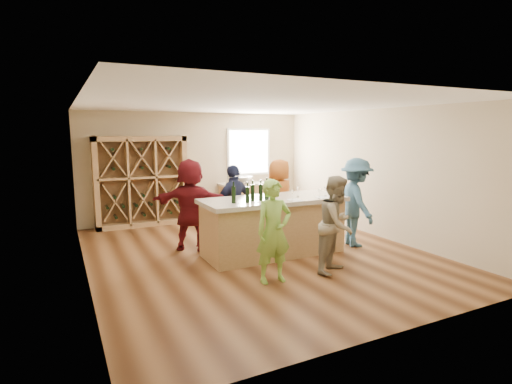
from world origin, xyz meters
name	(u,v)px	position (x,y,z in m)	size (l,w,h in m)	color
floor	(256,255)	(0.00, 0.00, -0.05)	(6.00, 7.00, 0.10)	brown
ceiling	(256,102)	(0.00, 0.00, 2.85)	(6.00, 7.00, 0.10)	white
wall_back	(196,166)	(0.00, 3.55, 1.40)	(6.00, 0.10, 2.80)	tan
wall_front	(402,216)	(0.00, -3.55, 1.40)	(6.00, 0.10, 2.80)	tan
wall_left	(78,191)	(-3.05, 0.00, 1.40)	(0.10, 7.00, 2.80)	tan
wall_right	(379,173)	(3.05, 0.00, 1.40)	(0.10, 7.00, 2.80)	tan
window_frame	(249,152)	(1.50, 3.47, 1.75)	(1.30, 0.06, 1.30)	white
window_pane	(249,152)	(1.50, 3.44, 1.75)	(1.18, 0.01, 1.18)	white
wine_rack	(141,182)	(-1.50, 3.27, 1.10)	(2.20, 0.45, 2.20)	#A57F4F
back_counter_base	(250,200)	(1.40, 3.20, 0.43)	(1.60, 0.58, 0.86)	#A57F4F
back_counter_top	(250,184)	(1.40, 3.20, 0.89)	(1.70, 0.62, 0.06)	#B4A894
sink	(243,180)	(1.20, 3.20, 1.01)	(0.54, 0.54, 0.19)	silver
faucet	(240,177)	(1.20, 3.38, 1.07)	(0.02, 0.02, 0.30)	silver
tasting_counter_base	(273,228)	(0.27, -0.19, 0.50)	(2.60, 1.00, 1.00)	#A57F4F
tasting_counter_top	(273,200)	(0.27, -0.19, 1.04)	(2.72, 1.12, 0.08)	#B4A894
wine_bottle_a	(234,195)	(-0.62, -0.37, 1.23)	(0.07, 0.07, 0.30)	black
wine_bottle_b	(247,195)	(-0.38, -0.43, 1.22)	(0.07, 0.07, 0.28)	black
wine_bottle_c	(253,193)	(-0.23, -0.32, 1.23)	(0.07, 0.07, 0.30)	black
wine_bottle_d	(261,193)	(-0.08, -0.36, 1.23)	(0.07, 0.07, 0.30)	black
wine_bottle_e	(267,191)	(0.06, -0.33, 1.24)	(0.08, 0.08, 0.33)	black
wine_glass_b	(292,195)	(0.42, -0.62, 1.18)	(0.07, 0.07, 0.19)	white
wine_glass_c	(320,194)	(0.99, -0.66, 1.17)	(0.07, 0.07, 0.18)	white
wine_glass_d	(298,192)	(0.75, -0.29, 1.18)	(0.07, 0.07, 0.20)	white
wine_glass_e	(325,191)	(1.28, -0.43, 1.17)	(0.07, 0.07, 0.17)	white
tasting_menu_a	(266,203)	(-0.11, -0.60, 1.08)	(0.22, 0.30, 0.00)	white
tasting_menu_b	(295,200)	(0.50, -0.59, 1.08)	(0.22, 0.30, 0.00)	white
tasting_menu_c	(322,197)	(1.12, -0.55, 1.08)	(0.20, 0.27, 0.00)	white
person_near_left	(274,231)	(-0.42, -1.45, 0.80)	(0.58, 0.43, 1.60)	#8CC64C
person_near_right	(337,224)	(0.73, -1.52, 0.80)	(0.78, 0.43, 1.61)	gray
person_server	(356,202)	(2.04, -0.44, 0.90)	(1.16, 0.54, 1.79)	#335972
person_far_mid	(234,205)	(-0.10, 0.80, 0.82)	(0.96, 0.49, 1.64)	#191E38
person_far_right	(279,198)	(0.99, 0.85, 0.86)	(0.84, 0.55, 1.72)	#994C19
person_far_left	(191,205)	(-1.03, 0.78, 0.90)	(1.67, 0.60, 1.80)	#590F14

